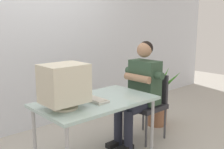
{
  "coord_description": "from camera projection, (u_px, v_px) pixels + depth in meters",
  "views": [
    {
      "loc": [
        -1.72,
        -2.15,
        1.53
      ],
      "look_at": [
        0.23,
        0.0,
        0.96
      ],
      "focal_mm": 42.58,
      "sensor_mm": 36.0,
      "label": 1
    }
  ],
  "objects": [
    {
      "name": "wall_back",
      "position": [
        52.0,
        25.0,
        3.92
      ],
      "size": [
        8.0,
        0.1,
        3.0
      ],
      "primitive_type": "cube",
      "color": "silver",
      "rests_on": "ground_plane"
    },
    {
      "name": "desk",
      "position": [
        96.0,
        105.0,
        2.87
      ],
      "size": [
        1.28,
        0.75,
        0.71
      ],
      "color": "#B7B7BC",
      "rests_on": "ground_plane"
    },
    {
      "name": "crt_monitor",
      "position": [
        65.0,
        84.0,
        2.53
      ],
      "size": [
        0.43,
        0.33,
        0.44
      ],
      "color": "beige",
      "rests_on": "desk"
    },
    {
      "name": "keyboard",
      "position": [
        92.0,
        99.0,
        2.85
      ],
      "size": [
        0.16,
        0.42,
        0.03
      ],
      "color": "silver",
      "rests_on": "desk"
    },
    {
      "name": "office_chair",
      "position": [
        148.0,
        101.0,
        3.55
      ],
      "size": [
        0.44,
        0.44,
        0.86
      ],
      "color": "#4C4C51",
      "rests_on": "ground_plane"
    },
    {
      "name": "person_seated",
      "position": [
        140.0,
        88.0,
        3.39
      ],
      "size": [
        0.67,
        0.59,
        1.31
      ],
      "color": "#334C38",
      "rests_on": "ground_plane"
    },
    {
      "name": "potted_plant",
      "position": [
        157.0,
        101.0,
        4.01
      ],
      "size": [
        0.76,
        0.76,
        0.88
      ],
      "color": "#9E6647",
      "rests_on": "ground_plane"
    },
    {
      "name": "desk_mug",
      "position": [
        81.0,
        91.0,
        3.06
      ],
      "size": [
        0.07,
        0.08,
        0.1
      ],
      "color": "white",
      "rests_on": "desk"
    }
  ]
}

